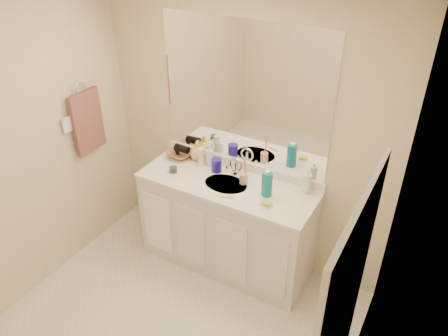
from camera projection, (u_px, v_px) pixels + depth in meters
ceiling at (124, 20)px, 2.08m from camera, size 2.60×2.60×0.02m
wall_back at (243, 135)px, 3.68m from camera, size 2.60×0.02×2.40m
wall_left at (9, 165)px, 3.26m from camera, size 0.02×2.60×2.40m
wall_right at (355, 299)px, 2.17m from camera, size 0.02×2.60×2.40m
vanity_cabinet at (227, 225)px, 3.88m from camera, size 1.50×0.55×0.85m
countertop at (227, 184)px, 3.65m from camera, size 1.52×0.57×0.03m
backsplash at (241, 165)px, 3.81m from camera, size 1.52×0.03×0.08m
sink_basin at (226, 185)px, 3.63m from camera, size 0.37×0.37×0.02m
faucet at (236, 168)px, 3.73m from camera, size 0.02×0.02×0.11m
mirror at (244, 95)px, 3.48m from camera, size 1.48×0.01×1.20m
blue_mug at (216, 165)px, 3.76m from camera, size 0.11×0.11×0.12m
tan_cup at (244, 178)px, 3.61m from camera, size 0.07×0.07×0.09m
toothbrush at (245, 168)px, 3.55m from camera, size 0.01×0.04×0.21m
mouthwash_bottle at (267, 184)px, 3.44m from camera, size 0.09×0.09×0.21m
clear_pump_bottle at (307, 184)px, 3.48m from camera, size 0.08×0.08×0.17m
soap_dish at (266, 205)px, 3.36m from camera, size 0.10×0.09×0.01m
green_soap at (266, 203)px, 3.35m from camera, size 0.07×0.05×0.02m
orange_comb at (227, 197)px, 3.45m from camera, size 0.11×0.06×0.00m
dark_jar at (173, 170)px, 3.77m from camera, size 0.08×0.08×0.05m
extra_white_bottle at (201, 157)px, 3.83m from camera, size 0.07×0.07×0.17m
soap_bottle_white at (210, 154)px, 3.84m from camera, size 0.09×0.09×0.20m
soap_bottle_cream at (205, 154)px, 3.89m from camera, size 0.08×0.08×0.16m
soap_bottle_yellow at (198, 150)px, 3.92m from camera, size 0.18×0.18×0.18m
wicker_basket at (180, 154)px, 3.99m from camera, size 0.25×0.25×0.06m
hair_dryer at (182, 149)px, 3.95m from camera, size 0.14×0.08×0.07m
towel_ring at (80, 89)px, 3.64m from camera, size 0.01×0.11×0.11m
hand_towel at (87, 122)px, 3.78m from camera, size 0.04×0.32×0.55m
switch_plate at (67, 125)px, 3.62m from camera, size 0.01×0.08×0.13m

